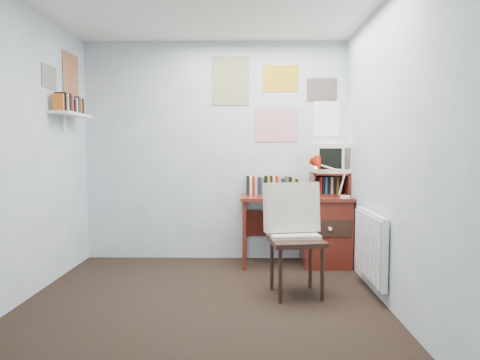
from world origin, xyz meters
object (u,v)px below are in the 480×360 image
(tv_riser, at_px, (329,184))
(wall_shelf, at_px, (71,115))
(desk_chair, at_px, (296,241))
(crt_tv, at_px, (331,157))
(radiator, at_px, (371,246))
(desk_lamp, at_px, (346,180))
(desk, at_px, (320,228))

(tv_riser, distance_m, wall_shelf, 2.83)
(desk_chair, relative_size, tv_riser, 2.38)
(tv_riser, relative_size, wall_shelf, 0.65)
(crt_tv, height_order, wall_shelf, wall_shelf)
(radiator, distance_m, wall_shelf, 3.15)
(desk_lamp, bearing_deg, radiator, -78.18)
(desk_lamp, xyz_separation_m, tv_riser, (-0.10, 0.33, -0.07))
(radiator, bearing_deg, crt_tv, 98.23)
(radiator, bearing_deg, desk_lamp, 95.29)
(desk, xyz_separation_m, radiator, (0.29, -0.93, 0.01))
(crt_tv, distance_m, wall_shelf, 2.79)
(desk, xyz_separation_m, tv_riser, (0.12, 0.11, 0.48))
(desk, bearing_deg, radiator, -72.76)
(desk, height_order, tv_riser, tv_riser)
(radiator, height_order, wall_shelf, wall_shelf)
(desk_chair, height_order, radiator, desk_chair)
(desk_chair, relative_size, crt_tv, 2.56)
(desk_lamp, distance_m, tv_riser, 0.35)
(desk_chair, distance_m, crt_tv, 1.44)
(crt_tv, bearing_deg, desk_chair, -116.45)
(desk_lamp, relative_size, crt_tv, 1.04)
(desk_chair, relative_size, wall_shelf, 1.53)
(desk, height_order, desk_lamp, desk_lamp)
(desk_chair, xyz_separation_m, tv_riser, (0.50, 1.13, 0.41))
(desk_lamp, relative_size, wall_shelf, 0.62)
(desk_lamp, bearing_deg, desk, 141.93)
(desk, relative_size, wall_shelf, 1.94)
(desk_lamp, bearing_deg, tv_riser, 114.06)
(desk, height_order, crt_tv, crt_tv)
(desk, relative_size, radiator, 1.50)
(crt_tv, bearing_deg, tv_riser, -132.04)
(desk, xyz_separation_m, wall_shelf, (-2.57, -0.38, 1.21))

